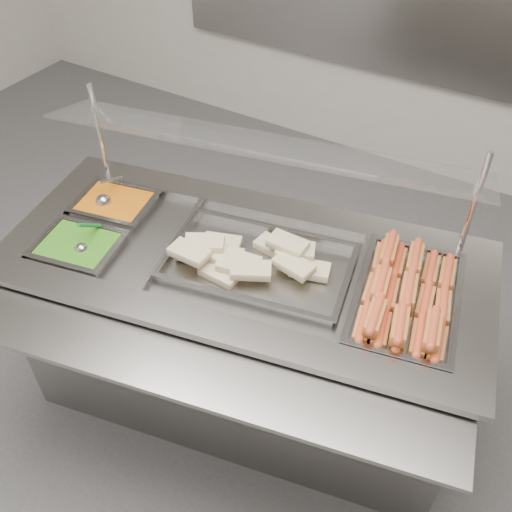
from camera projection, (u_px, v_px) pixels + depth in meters
The scene contains 12 objects.
ground at pixel (158, 468), 2.21m from camera, with size 6.00×6.00×0.00m, color #525254.
steam_counter at pixel (245, 332), 2.20m from camera, with size 1.77×1.05×0.79m.
tray_rail at pixel (191, 369), 1.65m from camera, with size 1.60×0.63×0.05m.
sneeze_guard at pixel (263, 147), 1.84m from camera, with size 1.48×0.55×0.39m.
pan_hotdogs at pixel (405, 304), 1.82m from camera, with size 0.39×0.54×0.09m.
pan_wraps at pixel (258, 266), 1.93m from camera, with size 0.66×0.47×0.06m.
pan_beans at pixel (116, 209), 2.18m from camera, with size 0.30×0.26×0.09m.
pan_peas at pixel (80, 252), 2.00m from camera, with size 0.30×0.26×0.09m.
hotdogs_in_buns at pixel (405, 297), 1.79m from camera, with size 0.35×0.49×0.10m.
tortilla_wraps at pixel (242, 257), 1.91m from camera, with size 0.52×0.31×0.08m.
ladle at pixel (104, 200), 2.15m from camera, with size 0.07×0.17×0.12m.
serving_spoon at pixel (83, 245), 1.96m from camera, with size 0.06×0.15×0.13m.
Camera 1 is at (0.87, -0.71, 2.11)m, focal length 40.00 mm.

